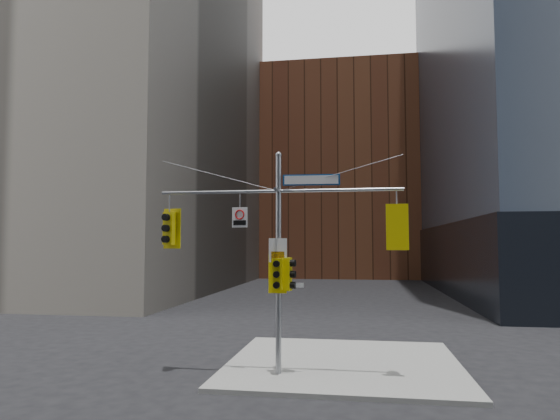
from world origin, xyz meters
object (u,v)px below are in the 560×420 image
(regulatory_sign_arm, at_px, (240,217))
(traffic_light_pole_front, at_px, (277,274))
(signal_assembly, at_px, (278,240))
(street_sign_blade, at_px, (311,180))
(traffic_light_east_arm, at_px, (397,227))
(traffic_light_pole_side, at_px, (288,274))
(traffic_light_west_arm, at_px, (169,228))

(regulatory_sign_arm, bearing_deg, traffic_light_pole_front, -3.22)
(signal_assembly, xyz_separation_m, regulatory_sign_arm, (-1.29, -0.02, 0.75))
(street_sign_blade, xyz_separation_m, regulatory_sign_arm, (-2.37, -0.02, -1.18))
(signal_assembly, height_order, traffic_light_east_arm, signal_assembly)
(traffic_light_pole_front, distance_m, regulatory_sign_arm, 2.27)
(traffic_light_east_arm, bearing_deg, traffic_light_pole_side, 1.95)
(traffic_light_pole_front, bearing_deg, traffic_light_east_arm, 0.63)
(traffic_light_pole_side, xyz_separation_m, traffic_light_pole_front, (-0.32, -0.27, 0.01))
(traffic_light_east_arm, height_order, traffic_light_pole_side, traffic_light_east_arm)
(traffic_light_pole_front, bearing_deg, traffic_light_west_arm, 172.29)
(traffic_light_pole_front, bearing_deg, traffic_light_pole_side, 36.04)
(traffic_light_pole_side, bearing_deg, traffic_light_pole_front, 138.59)
(traffic_light_east_arm, relative_size, regulatory_sign_arm, 2.16)
(traffic_light_pole_front, bearing_deg, regulatory_sign_arm, 165.75)
(traffic_light_west_arm, height_order, traffic_light_pole_side, traffic_light_west_arm)
(signal_assembly, distance_m, regulatory_sign_arm, 1.49)
(traffic_light_east_arm, bearing_deg, traffic_light_pole_front, 6.00)
(traffic_light_pole_side, distance_m, street_sign_blade, 3.14)
(signal_assembly, distance_m, traffic_light_pole_side, 1.16)
(regulatory_sign_arm, bearing_deg, traffic_light_pole_side, 8.33)
(traffic_light_east_arm, distance_m, traffic_light_pole_side, 3.76)
(street_sign_blade, distance_m, regulatory_sign_arm, 2.65)
(street_sign_blade, bearing_deg, traffic_light_pole_front, -168.94)
(traffic_light_west_arm, xyz_separation_m, traffic_light_pole_front, (3.74, -0.28, -1.48))
(traffic_light_pole_side, bearing_deg, signal_assembly, 99.13)
(traffic_light_west_arm, relative_size, street_sign_blade, 0.73)
(traffic_light_pole_side, distance_m, traffic_light_pole_front, 0.42)
(traffic_light_east_arm, xyz_separation_m, traffic_light_pole_side, (-3.45, -0.00, -1.50))
(regulatory_sign_arm, bearing_deg, signal_assembly, 8.51)
(traffic_light_east_arm, bearing_deg, signal_assembly, 1.95)
(traffic_light_east_arm, distance_m, traffic_light_pole_front, 4.06)
(traffic_light_pole_side, bearing_deg, traffic_light_west_arm, 98.94)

